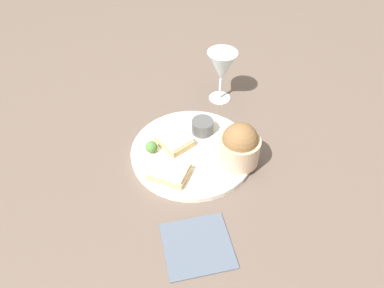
{
  "coord_description": "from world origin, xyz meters",
  "views": [
    {
      "loc": [
        -0.18,
        0.6,
        0.66
      ],
      "look_at": [
        0.0,
        0.0,
        0.03
      ],
      "focal_mm": 35.0,
      "sensor_mm": 36.0,
      "label": 1
    }
  ],
  "objects_px": {
    "napkin": "(197,245)",
    "cheese_toast_near": "(169,172)",
    "wine_glass": "(222,67)",
    "salad_bowl": "(239,146)",
    "sauce_ramekin": "(203,126)",
    "cheese_toast_far": "(174,140)"
  },
  "relations": [
    {
      "from": "cheese_toast_near",
      "to": "wine_glass",
      "type": "relative_size",
      "value": 0.6
    },
    {
      "from": "napkin",
      "to": "cheese_toast_near",
      "type": "bearing_deg",
      "value": -53.31
    },
    {
      "from": "sauce_ramekin",
      "to": "wine_glass",
      "type": "relative_size",
      "value": 0.37
    },
    {
      "from": "wine_glass",
      "to": "napkin",
      "type": "distance_m",
      "value": 0.49
    },
    {
      "from": "wine_glass",
      "to": "cheese_toast_far",
      "type": "bearing_deg",
      "value": 75.1
    },
    {
      "from": "salad_bowl",
      "to": "napkin",
      "type": "height_order",
      "value": "salad_bowl"
    },
    {
      "from": "salad_bowl",
      "to": "cheese_toast_far",
      "type": "distance_m",
      "value": 0.16
    },
    {
      "from": "wine_glass",
      "to": "cheese_toast_near",
      "type": "bearing_deg",
      "value": 83.55
    },
    {
      "from": "cheese_toast_near",
      "to": "napkin",
      "type": "bearing_deg",
      "value": 126.69
    },
    {
      "from": "salad_bowl",
      "to": "napkin",
      "type": "distance_m",
      "value": 0.24
    },
    {
      "from": "sauce_ramekin",
      "to": "napkin",
      "type": "xyz_separation_m",
      "value": [
        -0.08,
        0.31,
        -0.03
      ]
    },
    {
      "from": "cheese_toast_near",
      "to": "wine_glass",
      "type": "height_order",
      "value": "wine_glass"
    },
    {
      "from": "salad_bowl",
      "to": "wine_glass",
      "type": "height_order",
      "value": "wine_glass"
    },
    {
      "from": "salad_bowl",
      "to": "cheese_toast_near",
      "type": "height_order",
      "value": "salad_bowl"
    },
    {
      "from": "salad_bowl",
      "to": "cheese_toast_far",
      "type": "bearing_deg",
      "value": -3.21
    },
    {
      "from": "cheese_toast_near",
      "to": "cheese_toast_far",
      "type": "height_order",
      "value": "same"
    },
    {
      "from": "sauce_ramekin",
      "to": "salad_bowl",
      "type": "bearing_deg",
      "value": 145.93
    },
    {
      "from": "sauce_ramekin",
      "to": "cheese_toast_far",
      "type": "relative_size",
      "value": 0.53
    },
    {
      "from": "cheese_toast_near",
      "to": "salad_bowl",
      "type": "bearing_deg",
      "value": -146.58
    },
    {
      "from": "cheese_toast_far",
      "to": "wine_glass",
      "type": "relative_size",
      "value": 0.7
    },
    {
      "from": "cheese_toast_far",
      "to": "salad_bowl",
      "type": "bearing_deg",
      "value": 176.79
    },
    {
      "from": "cheese_toast_near",
      "to": "wine_glass",
      "type": "bearing_deg",
      "value": -96.45
    }
  ]
}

